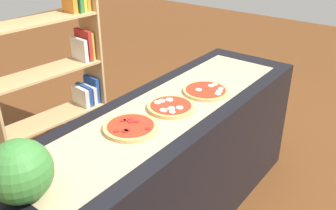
# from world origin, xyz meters

# --- Properties ---
(counter) EXTENTS (2.31, 0.68, 0.89)m
(counter) POSITION_xyz_m (0.00, 0.00, 0.44)
(counter) COLOR black
(counter) RESTS_ON ground_plane
(parchment_paper) EXTENTS (2.00, 0.48, 0.00)m
(parchment_paper) POSITION_xyz_m (0.00, 0.00, 0.89)
(parchment_paper) COLOR tan
(parchment_paper) RESTS_ON counter
(pizza_pepperoni_0) EXTENTS (0.30, 0.30, 0.03)m
(pizza_pepperoni_0) POSITION_xyz_m (-0.32, 0.01, 0.90)
(pizza_pepperoni_0) COLOR tan
(pizza_pepperoni_0) RESTS_ON parchment_paper
(pizza_mozzarella_1) EXTENTS (0.28, 0.28, 0.03)m
(pizza_mozzarella_1) POSITION_xyz_m (-0.00, -0.02, 0.90)
(pizza_mozzarella_1) COLOR tan
(pizza_mozzarella_1) RESTS_ON parchment_paper
(pizza_mozzarella_2) EXTENTS (0.29, 0.29, 0.03)m
(pizza_mozzarella_2) POSITION_xyz_m (0.32, -0.06, 0.90)
(pizza_mozzarella_2) COLOR tan
(pizza_mozzarella_2) RESTS_ON parchment_paper
(watermelon) EXTENTS (0.26, 0.26, 0.26)m
(watermelon) POSITION_xyz_m (-0.98, -0.02, 1.02)
(watermelon) COLOR #387A33
(watermelon) RESTS_ON counter
(bookshelf) EXTENTS (0.95, 0.36, 1.64)m
(bookshelf) POSITION_xyz_m (0.13, 1.20, 0.74)
(bookshelf) COLOR tan
(bookshelf) RESTS_ON ground_plane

